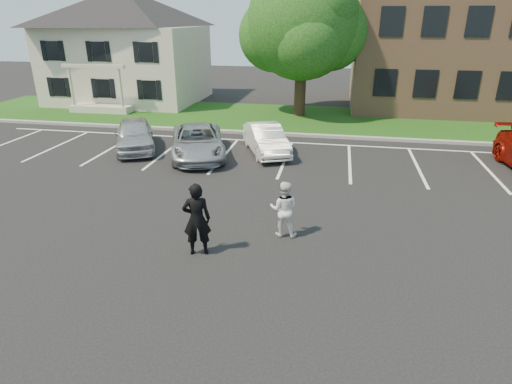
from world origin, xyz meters
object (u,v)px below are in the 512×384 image
car_silver_west (135,134)px  car_silver_minivan (198,142)px  house (127,47)px  car_white_sedan (266,139)px  tree (304,26)px  man_black_suit (197,219)px  man_white_shirt (284,209)px

car_silver_west → car_silver_minivan: bearing=-34.5°
house → car_white_sedan: 16.75m
tree → man_black_suit: bearing=-93.6°
car_silver_west → car_white_sedan: car_silver_west is taller
tree → house: bearing=167.5°
house → man_white_shirt: size_ratio=6.25×
man_black_suit → car_silver_minivan: man_black_suit is taller
man_white_shirt → man_black_suit: bearing=33.6°
tree → car_silver_minivan: bearing=-111.7°
car_silver_west → car_white_sedan: bearing=-20.6°
car_white_sedan → man_black_suit: bearing=-115.3°
car_silver_minivan → house: bearing=107.2°
man_white_shirt → house: bearing=-54.8°
man_black_suit → car_white_sedan: bearing=-108.3°
car_silver_west → car_white_sedan: (6.18, 0.56, -0.06)m
tree → man_white_shirt: tree is taller
car_silver_minivan → car_silver_west: bearing=152.1°
house → car_silver_west: (5.83, -11.80, -3.11)m
tree → car_white_sedan: size_ratio=2.19×
tree → car_silver_west: bearing=-128.0°
tree → man_white_shirt: bearing=-86.6°
car_silver_west → car_silver_minivan: 3.28m
tree → man_white_shirt: size_ratio=5.34×
house → tree: 13.24m
man_black_suit → car_silver_west: size_ratio=0.47×
tree → car_silver_west: 12.29m
tree → car_white_sedan: (-0.84, -8.40, -4.69)m
man_white_shirt → car_silver_minivan: 8.25m
car_silver_west → man_white_shirt: bearing=-68.0°
man_black_suit → car_white_sedan: man_black_suit is taller
man_black_suit → car_silver_west: 10.50m
man_white_shirt → car_white_sedan: bearing=-77.7°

